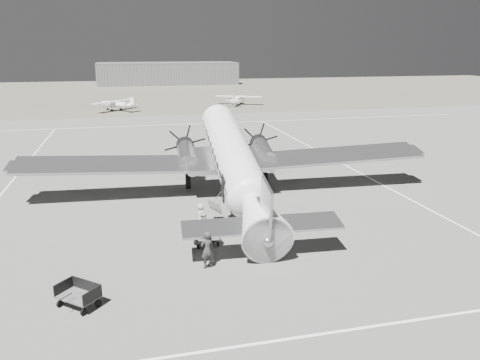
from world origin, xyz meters
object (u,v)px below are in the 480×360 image
light_plane_right (238,100)px  ramp_agent (204,226)px  dc3_airliner (233,162)px  passenger (201,215)px  hangar_main (168,73)px  ground_crew (207,250)px  baggage_cart_near (206,238)px  light_plane_left (117,105)px  baggage_cart_far (78,296)px

light_plane_right → ramp_agent: size_ratio=5.65×
dc3_airliner → passenger: (-3.11, -4.30, -2.28)m
hangar_main → ground_crew: (-9.63, -127.18, -2.31)m
baggage_cart_near → ramp_agent: bearing=79.9°
hangar_main → passenger: bearing=-94.3°
ground_crew → baggage_cart_near: bearing=-115.9°
dc3_airliner → light_plane_left: 55.60m
dc3_airliner → hangar_main: bearing=90.4°
hangar_main → light_plane_left: size_ratio=4.32×
light_plane_left → passenger: size_ratio=6.54×
dc3_airliner → baggage_cart_near: (-3.29, -7.35, -2.59)m
light_plane_left → baggage_cart_far: (-0.94, -67.40, -0.48)m
hangar_main → passenger: 121.70m
hangar_main → ground_crew: bearing=-94.3°
light_plane_left → baggage_cart_far: light_plane_left is taller
baggage_cart_far → light_plane_left: bearing=130.9°
hangar_main → ramp_agent: bearing=-94.2°
passenger → light_plane_left: bearing=-8.8°
dc3_airliner → ramp_agent: bearing=-113.2°
passenger → light_plane_right: bearing=-29.8°
baggage_cart_near → ground_crew: bearing=-105.1°
hangar_main → baggage_cart_far: 130.58m
light_plane_left → ground_crew: 65.19m
light_plane_left → dc3_airliner: bearing=-127.5°
baggage_cart_near → baggage_cart_far: baggage_cart_far is taller
ramp_agent → baggage_cart_far: bearing=144.2°
hangar_main → baggage_cart_far: bearing=-96.9°
ground_crew → light_plane_right: bearing=-122.3°
baggage_cart_near → passenger: size_ratio=1.03×
ramp_agent → passenger: ramp_agent is taller
hangar_main → light_plane_right: (8.44, -58.32, -2.32)m
ramp_agent → passenger: 2.18m
light_plane_left → light_plane_right: light_plane_left is taller
hangar_main → baggage_cart_near: hangar_main is taller
light_plane_right → dc3_airliner: bearing=-76.9°
hangar_main → ground_crew: size_ratio=21.27×
hangar_main → ramp_agent: size_ratio=25.01×
hangar_main → passenger: (-9.04, -121.34, -2.56)m
baggage_cart_far → dc3_airliner: bearing=93.7°
light_plane_right → baggage_cart_near: light_plane_right is taller
dc3_airliner → ramp_agent: (-3.24, -6.47, -2.19)m
dc3_airliner → baggage_cart_near: size_ratio=20.69×
light_plane_left → baggage_cart_near: 62.45m
ramp_agent → light_plane_left: bearing=16.6°
passenger → ground_crew: bearing=159.9°
light_plane_left → baggage_cart_near: size_ratio=6.33×
light_plane_left → baggage_cart_near: (5.57, -62.19, -0.57)m
baggage_cart_far → ramp_agent: (6.56, 6.08, 0.31)m
dc3_airliner → passenger: dc3_airliner is taller
dc3_airliner → passenger: 5.77m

